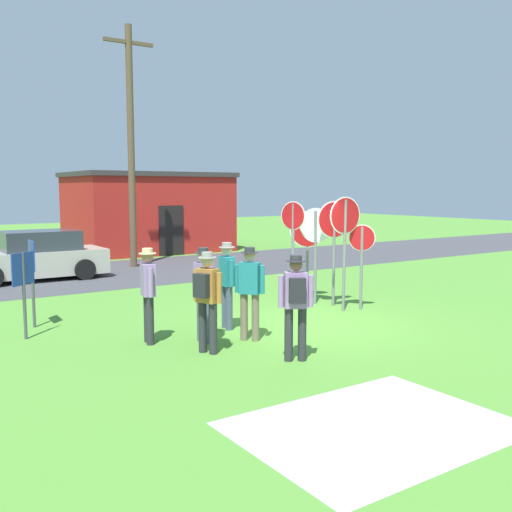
% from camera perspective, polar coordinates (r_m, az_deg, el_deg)
% --- Properties ---
extents(ground_plane, '(80.00, 80.00, 0.00)m').
position_cam_1_polar(ground_plane, '(12.17, 5.58, -6.72)').
color(ground_plane, '#518E33').
extents(street_asphalt, '(60.00, 6.40, 0.01)m').
position_cam_1_polar(street_asphalt, '(20.27, -11.74, -1.47)').
color(street_asphalt, '#424247').
rests_on(street_asphalt, ground).
extents(concrete_path, '(3.20, 2.40, 0.01)m').
position_cam_1_polar(concrete_path, '(7.30, 11.48, -15.99)').
color(concrete_path, '#ADAAA3').
rests_on(concrete_path, ground).
extents(building_background, '(6.72, 4.93, 3.51)m').
position_cam_1_polar(building_background, '(26.84, -10.52, 4.26)').
color(building_background, '#B2231E').
rests_on(building_background, ground).
extents(utility_pole, '(1.80, 0.24, 8.43)m').
position_cam_1_polar(utility_pole, '(21.37, -12.12, 10.74)').
color(utility_pole, brown).
rests_on(utility_pole, ground).
extents(parked_car_on_street, '(4.31, 2.03, 1.51)m').
position_cam_1_polar(parked_car_on_street, '(19.23, -20.84, -0.13)').
color(parked_car_on_street, '#B7B2A3').
rests_on(parked_car_on_street, ground).
extents(stop_sign_center_cluster, '(0.80, 0.52, 2.23)m').
position_cam_1_polar(stop_sign_center_cluster, '(14.78, 5.05, 1.67)').
color(stop_sign_center_cluster, slate).
rests_on(stop_sign_center_cluster, ground).
extents(stop_sign_leaning_right, '(0.43, 0.74, 2.34)m').
position_cam_1_polar(stop_sign_leaning_right, '(14.15, 5.84, 1.76)').
color(stop_sign_leaning_right, slate).
rests_on(stop_sign_leaning_right, ground).
extents(stop_sign_tallest, '(0.86, 0.22, 2.51)m').
position_cam_1_polar(stop_sign_tallest, '(13.95, 7.64, 2.23)').
color(stop_sign_tallest, slate).
rests_on(stop_sign_tallest, ground).
extents(stop_sign_nearest, '(0.85, 0.10, 2.62)m').
position_cam_1_polar(stop_sign_nearest, '(13.34, 8.68, 2.31)').
color(stop_sign_nearest, slate).
rests_on(stop_sign_nearest, ground).
extents(stop_sign_rear_left, '(0.48, 0.40, 1.98)m').
position_cam_1_polar(stop_sign_rear_left, '(13.63, 10.28, 0.26)').
color(stop_sign_rear_left, slate).
rests_on(stop_sign_rear_left, ground).
extents(stop_sign_rear_right, '(0.23, 0.66, 2.50)m').
position_cam_1_polar(stop_sign_rear_right, '(14.01, 3.62, 2.03)').
color(stop_sign_rear_right, slate).
rests_on(stop_sign_rear_right, ground).
extents(person_in_dark_shirt, '(0.32, 0.56, 1.74)m').
position_cam_1_polar(person_in_dark_shirt, '(10.69, -10.48, -3.27)').
color(person_in_dark_shirt, '#2D2D33').
rests_on(person_in_dark_shirt, ground).
extents(person_on_left, '(0.32, 0.57, 1.74)m').
position_cam_1_polar(person_on_left, '(10.65, -5.14, -3.22)').
color(person_on_left, '#4C5670').
rests_on(person_on_left, ground).
extents(person_holding_notes, '(0.40, 0.46, 1.74)m').
position_cam_1_polar(person_holding_notes, '(10.70, -0.62, -3.14)').
color(person_holding_notes, '#7A6B56').
rests_on(person_holding_notes, ground).
extents(person_in_blue, '(0.45, 0.53, 1.74)m').
position_cam_1_polar(person_in_blue, '(9.89, -4.83, -3.81)').
color(person_in_blue, '#2D2D33').
rests_on(person_in_blue, ground).
extents(person_in_teal, '(0.31, 0.56, 1.74)m').
position_cam_1_polar(person_in_teal, '(11.61, -2.86, -2.38)').
color(person_in_teal, '#4C5670').
rests_on(person_in_teal, ground).
extents(person_with_sunhat, '(0.51, 0.46, 1.74)m').
position_cam_1_polar(person_with_sunhat, '(9.43, 3.92, -4.32)').
color(person_with_sunhat, '#2D2D33').
rests_on(person_with_sunhat, ground).
extents(info_panel_leftmost, '(0.48, 0.40, 1.63)m').
position_cam_1_polar(info_panel_leftmost, '(11.61, -21.77, -2.18)').
color(info_panel_leftmost, '#4C4C51').
rests_on(info_panel_leftmost, ground).
extents(info_panel_middle, '(0.06, 0.60, 1.77)m').
position_cam_1_polar(info_panel_middle, '(12.53, -21.04, -1.07)').
color(info_panel_middle, '#4C4C51').
rests_on(info_panel_middle, ground).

